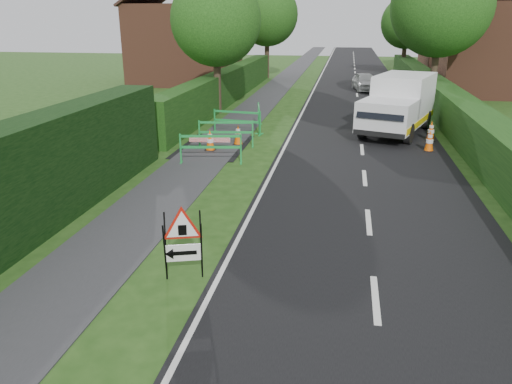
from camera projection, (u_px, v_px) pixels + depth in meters
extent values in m
plane|color=#1F4112|center=(220.00, 318.00, 8.08)|extent=(120.00, 120.00, 0.00)
cube|color=black|center=(356.00, 78.00, 40.18)|extent=(6.00, 90.00, 0.02)
cube|color=#2D2D30|center=(288.00, 77.00, 41.10)|extent=(2.00, 90.00, 0.02)
cube|color=#14380F|center=(228.00, 100.00, 29.35)|extent=(1.00, 24.00, 1.80)
cube|color=#14380F|center=(453.00, 129.00, 21.86)|extent=(1.20, 50.00, 1.50)
cube|color=brown|center=(186.00, 44.00, 36.71)|extent=(7.00, 7.00, 5.50)
cube|color=brown|center=(497.00, 49.00, 31.36)|extent=(7.00, 7.00, 5.50)
cube|color=brown|center=(466.00, 40.00, 44.20)|extent=(7.00, 7.00, 5.50)
cylinder|color=#2D2116|center=(218.00, 87.00, 25.13)|extent=(0.36, 0.36, 2.62)
sphere|color=#173A0F|center=(216.00, 20.00, 24.08)|extent=(4.40, 4.40, 4.40)
cylinder|color=#2D2116|center=(433.00, 79.00, 26.97)|extent=(0.36, 0.36, 2.97)
sphere|color=#173A0F|center=(441.00, 6.00, 25.75)|extent=(5.20, 5.20, 5.20)
cylinder|color=#2D2116|center=(267.00, 60.00, 39.97)|extent=(0.36, 0.36, 2.80)
sphere|color=#173A0F|center=(267.00, 15.00, 38.84)|extent=(4.80, 4.80, 4.80)
cylinder|color=#2D2116|center=(403.00, 60.00, 41.92)|extent=(0.36, 0.36, 2.45)
sphere|color=#173A0F|center=(407.00, 23.00, 40.93)|extent=(4.20, 4.20, 4.20)
cylinder|color=black|center=(165.00, 253.00, 8.90)|extent=(0.14, 0.37, 1.21)
cylinder|color=black|center=(166.00, 246.00, 9.19)|extent=(0.14, 0.37, 1.21)
cylinder|color=black|center=(202.00, 251.00, 8.99)|extent=(0.14, 0.37, 1.21)
cylinder|color=black|center=(201.00, 244.00, 9.27)|extent=(0.14, 0.37, 1.21)
cube|color=white|center=(184.00, 253.00, 9.10)|extent=(0.65, 0.23, 0.33)
cube|color=black|center=(184.00, 253.00, 9.08)|extent=(0.46, 0.16, 0.08)
cone|color=black|center=(169.00, 254.00, 9.05)|extent=(0.21, 0.23, 0.20)
cube|color=black|center=(182.00, 230.00, 8.92)|extent=(0.15, 0.06, 0.20)
cube|color=silver|center=(403.00, 98.00, 21.22)|extent=(2.95, 3.71, 1.94)
cube|color=silver|center=(387.00, 116.00, 19.32)|extent=(2.58, 2.63, 1.18)
cube|color=black|center=(381.00, 112.00, 18.40)|extent=(1.74, 0.79, 0.54)
cube|color=yellow|center=(372.00, 117.00, 21.17)|extent=(1.63, 4.70, 0.24)
cube|color=yellow|center=(421.00, 121.00, 20.24)|extent=(1.63, 4.70, 0.24)
cube|color=black|center=(379.00, 134.00, 18.68)|extent=(1.90, 0.75, 0.20)
cylinder|color=black|center=(363.00, 129.00, 19.90)|extent=(0.49, 0.84, 0.80)
cylinder|color=black|center=(409.00, 134.00, 19.07)|extent=(0.49, 0.84, 0.80)
cylinder|color=black|center=(385.00, 116.00, 22.56)|extent=(0.49, 0.84, 0.80)
cylinder|color=black|center=(426.00, 120.00, 21.74)|extent=(0.49, 0.84, 0.80)
cube|color=black|center=(428.00, 151.00, 18.17)|extent=(0.38, 0.38, 0.04)
cone|color=#FB5F07|center=(430.00, 140.00, 18.04)|extent=(0.32, 0.32, 0.75)
cylinder|color=white|center=(430.00, 141.00, 18.05)|extent=(0.25, 0.25, 0.14)
cylinder|color=white|center=(430.00, 136.00, 17.99)|extent=(0.17, 0.17, 0.10)
cube|color=black|center=(430.00, 140.00, 19.74)|extent=(0.38, 0.38, 0.04)
cone|color=#FB5F07|center=(431.00, 130.00, 19.60)|extent=(0.32, 0.32, 0.75)
cylinder|color=white|center=(431.00, 131.00, 19.62)|extent=(0.25, 0.25, 0.14)
cylinder|color=white|center=(432.00, 127.00, 19.56)|extent=(0.17, 0.17, 0.10)
cube|color=black|center=(408.00, 125.00, 22.59)|extent=(0.38, 0.38, 0.04)
cone|color=#FB5F07|center=(408.00, 116.00, 22.46)|extent=(0.32, 0.32, 0.75)
cylinder|color=white|center=(408.00, 117.00, 22.47)|extent=(0.25, 0.25, 0.14)
cylinder|color=white|center=(409.00, 113.00, 22.41)|extent=(0.17, 0.17, 0.10)
cube|color=black|center=(210.00, 150.00, 18.26)|extent=(0.38, 0.38, 0.04)
cone|color=#FB5F07|center=(210.00, 140.00, 18.13)|extent=(0.32, 0.32, 0.75)
cylinder|color=white|center=(210.00, 141.00, 18.14)|extent=(0.25, 0.25, 0.14)
cylinder|color=white|center=(210.00, 135.00, 18.08)|extent=(0.17, 0.17, 0.10)
cube|color=black|center=(238.00, 144.00, 19.11)|extent=(0.38, 0.38, 0.04)
cone|color=#FB5F07|center=(238.00, 134.00, 18.98)|extent=(0.32, 0.32, 0.75)
cylinder|color=white|center=(238.00, 135.00, 19.00)|extent=(0.25, 0.25, 0.14)
cylinder|color=white|center=(238.00, 130.00, 18.93)|extent=(0.17, 0.17, 0.10)
cube|color=#1A913B|center=(181.00, 149.00, 16.52)|extent=(0.06, 0.06, 1.00)
cube|color=#1A913B|center=(241.00, 149.00, 16.52)|extent=(0.06, 0.06, 1.00)
cube|color=#1A913B|center=(210.00, 136.00, 16.38)|extent=(1.98, 0.40, 0.08)
cube|color=#1A913B|center=(211.00, 147.00, 16.50)|extent=(1.98, 0.40, 0.08)
cube|color=#1A913B|center=(181.00, 163.00, 16.68)|extent=(0.12, 0.36, 0.04)
cube|color=#1A913B|center=(241.00, 163.00, 16.68)|extent=(0.12, 0.36, 0.04)
cube|color=#1A913B|center=(199.00, 133.00, 18.69)|extent=(0.06, 0.06, 1.00)
cube|color=#1A913B|center=(253.00, 134.00, 18.66)|extent=(0.06, 0.06, 1.00)
cube|color=#1A913B|center=(226.00, 122.00, 18.54)|extent=(1.98, 0.36, 0.08)
cube|color=#1A913B|center=(226.00, 132.00, 18.66)|extent=(1.98, 0.36, 0.08)
cube|color=#1A913B|center=(200.00, 146.00, 18.85)|extent=(0.11, 0.36, 0.04)
cube|color=#1A913B|center=(253.00, 146.00, 18.82)|extent=(0.11, 0.36, 0.04)
cube|color=#1A913B|center=(215.00, 121.00, 21.00)|extent=(0.06, 0.06, 1.00)
cube|color=#1A913B|center=(260.00, 124.00, 20.45)|extent=(0.06, 0.06, 1.00)
cube|color=#1A913B|center=(237.00, 112.00, 20.59)|extent=(1.99, 0.30, 0.08)
cube|color=#1A913B|center=(237.00, 121.00, 20.71)|extent=(1.99, 0.30, 0.08)
cube|color=#1A913B|center=(215.00, 132.00, 21.16)|extent=(0.10, 0.35, 0.04)
cube|color=#1A913B|center=(260.00, 135.00, 20.60)|extent=(0.10, 0.35, 0.04)
cube|color=#1A913B|center=(259.00, 122.00, 20.72)|extent=(0.06, 0.06, 1.00)
cube|color=#1A913B|center=(258.00, 113.00, 22.60)|extent=(0.06, 0.06, 1.00)
cube|color=#1A913B|center=(259.00, 108.00, 21.52)|extent=(0.43, 1.97, 0.08)
cube|color=#1A913B|center=(259.00, 116.00, 21.64)|extent=(0.43, 1.97, 0.08)
cube|color=#1A913B|center=(259.00, 134.00, 20.87)|extent=(0.36, 0.13, 0.04)
cube|color=#1A913B|center=(258.00, 124.00, 22.76)|extent=(0.36, 0.13, 0.04)
cube|color=red|center=(210.00, 151.00, 18.25)|extent=(1.49, 0.22, 0.25)
imported|color=silver|center=(365.00, 82.00, 33.17)|extent=(1.90, 3.60, 1.17)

